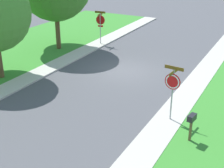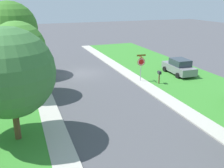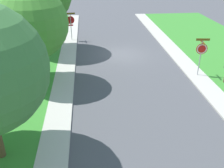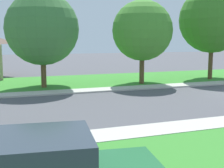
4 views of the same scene
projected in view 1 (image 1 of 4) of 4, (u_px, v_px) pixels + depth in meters
name	position (u px, v px, depth m)	size (l,w,h in m)	color
ground_plane	(125.00, 71.00, 21.52)	(120.00, 120.00, 0.00)	#4C4C51
stop_sign_near_corner	(100.00, 22.00, 26.37)	(0.92, 0.92, 2.77)	#9E9EA3
stop_sign_far_corner	(173.00, 85.00, 14.75)	(0.92, 0.92, 2.77)	#9E9EA3
mailbox	(191.00, 121.00, 13.47)	(0.31, 0.51, 1.31)	brown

